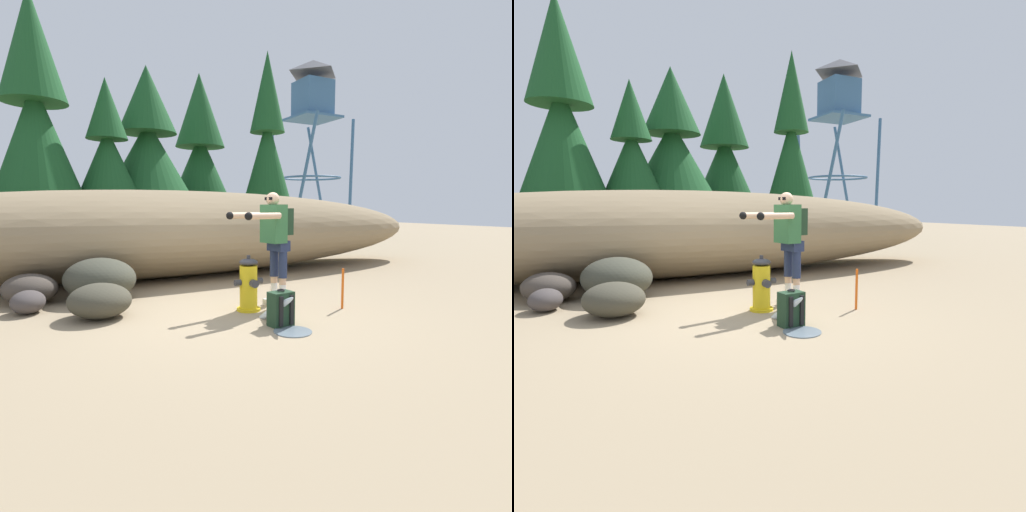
% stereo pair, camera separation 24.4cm
% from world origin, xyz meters
% --- Properties ---
extents(ground_plane, '(56.00, 56.00, 0.04)m').
position_xyz_m(ground_plane, '(0.00, 0.00, -0.02)').
color(ground_plane, '#998466').
extents(dirt_embankment, '(13.84, 3.20, 1.85)m').
position_xyz_m(dirt_embankment, '(0.00, 3.50, 0.92)').
color(dirt_embankment, '#897556').
rests_on(dirt_embankment, ground_plane).
extents(fire_hydrant, '(0.44, 0.39, 0.81)m').
position_xyz_m(fire_hydrant, '(0.26, -0.05, 0.37)').
color(fire_hydrant, gold).
rests_on(fire_hydrant, ground_plane).
extents(hydrant_water_jet, '(0.46, 1.25, 0.65)m').
position_xyz_m(hydrant_water_jet, '(0.26, -0.81, 0.12)').
color(hydrant_water_jet, silver).
rests_on(hydrant_water_jet, ground_plane).
extents(utility_worker, '(1.03, 0.63, 1.71)m').
position_xyz_m(utility_worker, '(0.74, 0.05, 1.09)').
color(utility_worker, beige).
rests_on(utility_worker, ground_plane).
extents(spare_backpack, '(0.32, 0.31, 0.47)m').
position_xyz_m(spare_backpack, '(0.27, -0.91, 0.22)').
color(spare_backpack, '#1E3823').
rests_on(spare_backpack, ground_plane).
extents(boulder_large, '(1.57, 1.57, 0.68)m').
position_xyz_m(boulder_large, '(-1.54, 1.68, 0.34)').
color(boulder_large, '#3D3E31').
rests_on(boulder_large, ground_plane).
extents(boulder_mid, '(1.12, 1.12, 0.47)m').
position_xyz_m(boulder_mid, '(-1.69, 0.56, 0.24)').
color(boulder_mid, '#3E3B2E').
rests_on(boulder_mid, ground_plane).
extents(boulder_small, '(1.06, 1.01, 0.47)m').
position_xyz_m(boulder_small, '(-2.54, 1.90, 0.24)').
color(boulder_small, '#463D36').
rests_on(boulder_small, ground_plane).
extents(boulder_outlier, '(0.56, 0.63, 0.33)m').
position_xyz_m(boulder_outlier, '(-2.56, 1.28, 0.16)').
color(boulder_outlier, '#433C3B').
rests_on(boulder_outlier, ground_plane).
extents(pine_tree_left, '(2.67, 2.67, 7.28)m').
position_xyz_m(pine_tree_left, '(-2.28, 7.71, 3.79)').
color(pine_tree_left, '#47331E').
rests_on(pine_tree_left, ground_plane).
extents(pine_tree_center, '(1.87, 1.87, 5.28)m').
position_xyz_m(pine_tree_center, '(-0.41, 7.90, 3.18)').
color(pine_tree_center, '#47331E').
rests_on(pine_tree_center, ground_plane).
extents(pine_tree_right, '(2.95, 2.95, 6.09)m').
position_xyz_m(pine_tree_right, '(1.01, 8.77, 3.53)').
color(pine_tree_right, '#47331E').
rests_on(pine_tree_right, ground_plane).
extents(pine_tree_far_right, '(2.92, 2.92, 6.54)m').
position_xyz_m(pine_tree_far_right, '(3.34, 10.09, 3.32)').
color(pine_tree_far_right, '#47331E').
rests_on(pine_tree_far_right, ground_plane).
extents(pine_tree_ridge_end, '(1.97, 1.97, 7.05)m').
position_xyz_m(pine_tree_ridge_end, '(5.23, 8.16, 3.71)').
color(pine_tree_ridge_end, '#47331E').
rests_on(pine_tree_ridge_end, ground_plane).
extents(watchtower, '(3.94, 3.94, 9.00)m').
position_xyz_m(watchtower, '(10.60, 12.84, 6.82)').
color(watchtower, '#386089').
rests_on(watchtower, ground_plane).
extents(survey_stake, '(0.04, 0.04, 0.60)m').
position_xyz_m(survey_stake, '(1.53, -0.60, 0.30)').
color(survey_stake, '#E55914').
rests_on(survey_stake, ground_plane).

